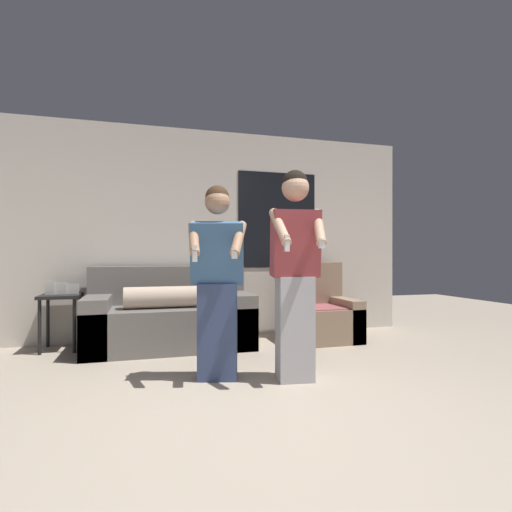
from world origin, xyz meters
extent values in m
plane|color=tan|center=(0.00, 0.00, 0.00)|extent=(14.00, 14.00, 0.00)
cube|color=silver|center=(0.00, 3.10, 1.35)|extent=(5.80, 0.06, 2.70)
cube|color=black|center=(1.08, 3.06, 1.55)|extent=(1.10, 0.01, 1.30)
cube|color=slate|center=(-0.39, 2.56, 0.24)|extent=(1.86, 0.90, 0.48)
cube|color=slate|center=(-0.39, 2.91, 0.70)|extent=(1.86, 0.22, 0.45)
cube|color=slate|center=(-1.18, 2.56, 0.31)|extent=(0.28, 0.90, 0.62)
cube|color=slate|center=(0.40, 2.56, 0.31)|extent=(0.28, 0.90, 0.62)
cylinder|color=#CCB299|center=(-0.39, 2.45, 0.60)|extent=(1.02, 0.24, 0.24)
cube|color=#937A60|center=(1.45, 2.48, 0.21)|extent=(0.84, 0.80, 0.42)
cube|color=#937A60|center=(1.45, 2.78, 0.70)|extent=(0.84, 0.20, 0.55)
cube|color=#937A60|center=(1.12, 2.48, 0.26)|extent=(0.18, 0.80, 0.52)
cube|color=#937A60|center=(1.78, 2.48, 0.26)|extent=(0.18, 0.80, 0.52)
cube|color=#994C51|center=(1.45, 2.44, 0.42)|extent=(0.71, 0.64, 0.01)
cube|color=black|center=(-1.59, 2.80, 0.61)|extent=(0.42, 0.47, 0.04)
cylinder|color=black|center=(-1.76, 2.61, 0.29)|extent=(0.04, 0.04, 0.59)
cylinder|color=black|center=(-1.42, 2.61, 0.29)|extent=(0.04, 0.04, 0.59)
cylinder|color=black|center=(-1.76, 3.00, 0.29)|extent=(0.04, 0.04, 0.59)
cylinder|color=black|center=(-1.42, 3.00, 0.29)|extent=(0.04, 0.04, 0.59)
cube|color=beige|center=(-1.70, 2.78, 0.69)|extent=(0.10, 0.02, 0.17)
cube|color=beige|center=(-1.59, 2.80, 0.68)|extent=(0.13, 0.02, 0.15)
cube|color=beige|center=(-1.48, 2.82, 0.67)|extent=(0.16, 0.02, 0.13)
cube|color=#384770|center=(-0.07, 1.29, 0.41)|extent=(0.38, 0.32, 0.82)
cube|color=#3D6693|center=(-0.08, 1.27, 1.09)|extent=(0.51, 0.40, 0.56)
sphere|color=#A37A5B|center=(-0.08, 1.26, 1.53)|extent=(0.22, 0.22, 0.22)
sphere|color=#3D2819|center=(-0.08, 1.27, 1.56)|extent=(0.21, 0.21, 0.21)
cylinder|color=#A37A5B|center=(-0.29, 1.17, 1.21)|extent=(0.10, 0.36, 0.31)
cube|color=white|center=(-0.30, 1.02, 1.08)|extent=(0.04, 0.04, 0.13)
cylinder|color=#A37A5B|center=(0.07, 1.08, 1.21)|extent=(0.22, 0.36, 0.31)
cube|color=white|center=(0.00, 0.94, 1.08)|extent=(0.05, 0.05, 0.08)
cube|color=#B2B2B7|center=(0.56, 1.07, 0.44)|extent=(0.33, 0.28, 0.89)
cube|color=#99383D|center=(0.56, 1.06, 1.17)|extent=(0.43, 0.31, 0.58)
sphere|color=tan|center=(0.56, 1.05, 1.64)|extent=(0.23, 0.23, 0.23)
sphere|color=black|center=(0.56, 1.06, 1.68)|extent=(0.22, 0.22, 0.22)
cylinder|color=tan|center=(0.38, 0.93, 1.30)|extent=(0.09, 0.36, 0.33)
cube|color=white|center=(0.38, 0.78, 1.16)|extent=(0.04, 0.04, 0.13)
cylinder|color=tan|center=(0.70, 0.89, 1.30)|extent=(0.18, 0.36, 0.33)
cube|color=white|center=(0.66, 0.75, 1.16)|extent=(0.05, 0.04, 0.08)
camera|label=1|loc=(-0.69, -2.12, 1.07)|focal=28.00mm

